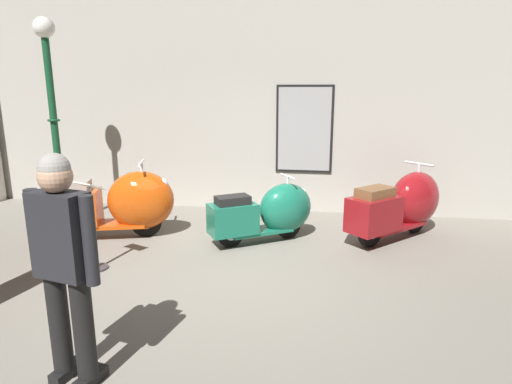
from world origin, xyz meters
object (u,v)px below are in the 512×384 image
Objects in this scene: scooter_1 at (270,212)px; info_stanchion at (93,233)px; scooter_0 at (120,203)px; lamppost at (52,107)px; visitor_1 at (64,257)px; scooter_2 at (403,204)px.

info_stanchion is at bearing -178.84° from scooter_1.
scooter_0 is at bearing 151.75° from scooter_1.
lamppost is at bearing 142.05° from scooter_0.
scooter_0 is at bearing 33.08° from visitor_1.
lamppost is 2.66m from info_stanchion.
visitor_1 reaches higher than scooter_0.
lamppost reaches higher than scooter_1.
scooter_2 is 1.47× the size of info_stanchion.
scooter_0 is 1.94m from lamppost.
scooter_0 is at bearing 144.31° from scooter_2.
visitor_1 is 1.57× the size of info_stanchion.
scooter_2 is (4.12, 0.69, -0.02)m from scooter_0.
visitor_1 reaches higher than info_stanchion.
scooter_1 is at bearing 34.41° from info_stanchion.
scooter_0 is 1.19× the size of scooter_2.
visitor_1 is at bearing -172.80° from scooter_2.
info_stanchion is at bearing 38.19° from visitor_1.
scooter_0 is 1.11× the size of visitor_1.
scooter_2 is 5.57m from lamppost.
scooter_1 is (2.20, 0.19, -0.09)m from scooter_0.
lamppost is (-5.39, -0.19, 1.39)m from scooter_2.
visitor_1 is (1.17, -3.15, 0.49)m from scooter_0.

